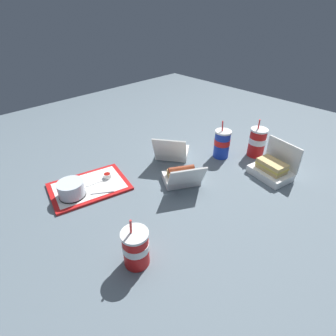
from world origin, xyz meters
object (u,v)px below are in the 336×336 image
Objects in this scene: plastic_fork at (102,192)px; clamshell_hotdog_right at (182,176)px; clamshell_sandwich_front at (272,169)px; clamshell_hotdog_back at (172,150)px; soda_cup_front at (136,248)px; ketchup_cup at (107,176)px; soda_cup_left at (257,142)px; soda_cup_corner at (222,143)px; cake_container at (71,189)px; food_tray at (89,187)px.

clamshell_hotdog_right is (-0.34, 0.20, 0.02)m from plastic_fork.
clamshell_hotdog_right is at bearing -36.59° from clamshell_sandwich_front.
soda_cup_front is (0.62, 0.44, 0.04)m from clamshell_hotdog_back.
soda_cup_front is (0.12, 0.42, 0.06)m from plastic_fork.
ketchup_cup is at bearing -100.97° from plastic_fork.
clamshell_hotdog_right is at bearing 131.96° from ketchup_cup.
soda_cup_left is at bearing -166.16° from plastic_fork.
plastic_fork is 0.73m from soda_cup_corner.
clamshell_sandwich_front is at bearing 51.76° from soda_cup_left.
cake_container is at bearing 2.47° from ketchup_cup.
food_tray is at bearing -20.63° from soda_cup_corner.
soda_cup_corner is 1.09× the size of soda_cup_front.
clamshell_hotdog_back is at bearing -124.61° from clamshell_hotdog_right.
ketchup_cup is 0.17× the size of soda_cup_left.
soda_cup_corner reaches higher than clamshell_sandwich_front.
soda_cup_front is at bearing 67.73° from ketchup_cup.
soda_cup_front is at bearing 16.20° from soda_cup_corner.
soda_cup_left reaches higher than cake_container.
clamshell_hotdog_back is 1.36× the size of soda_cup_front.
ketchup_cup is at bearing 175.66° from food_tray.
clamshell_hotdog_back reaches higher than clamshell_hotdog_right.
ketchup_cup is 0.86m from clamshell_sandwich_front.
clamshell_hotdog_back is (-0.15, -0.22, 0.00)m from clamshell_hotdog_right.
soda_cup_front is at bearing 25.15° from clamshell_hotdog_right.
soda_cup_left reaches higher than food_tray.
ketchup_cup is at bearing -41.68° from clamshell_sandwich_front.
soda_cup_corner is at bearing 159.37° from food_tray.
food_tray is 0.94m from clamshell_sandwich_front.
soda_cup_corner is at bearing -160.55° from plastic_fork.
soda_cup_corner is (-0.72, 0.27, 0.08)m from food_tray.
ketchup_cup is 0.36× the size of plastic_fork.
cake_container is 0.61m from clamshell_hotdog_back.
cake_container is 1.13× the size of plastic_fork.
cake_container reaches higher than ketchup_cup.
plastic_fork is at bearing -14.07° from soda_cup_corner.
cake_container is 0.60× the size of soda_cup_front.
food_tray is at bearing -24.63° from soda_cup_left.
soda_cup_corner is at bearing 162.65° from cake_container.
clamshell_hotdog_right is at bearing -176.54° from plastic_fork.
soda_cup_left reaches higher than soda_cup_front.
cake_container is 1.05m from soda_cup_left.
plastic_fork is 0.39× the size of clamshell_hotdog_back.
soda_cup_front reaches higher than food_tray.
ketchup_cup is (-0.10, 0.01, 0.02)m from food_tray.
food_tray is at bearing -170.20° from cake_container.
soda_cup_corner is at bearing 156.89° from ketchup_cup.
plastic_fork is at bearing 145.04° from cake_container.
ketchup_cup is 0.42m from clamshell_hotdog_back.
clamshell_sandwich_front is at bearing 146.18° from cake_container.
food_tray is 0.11m from cake_container.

